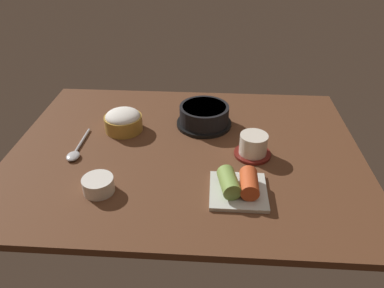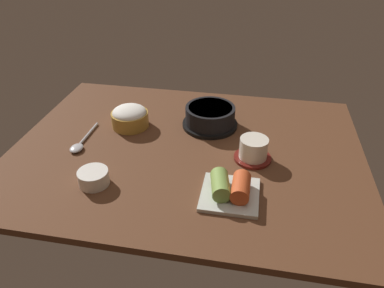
{
  "view_description": "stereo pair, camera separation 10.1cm",
  "coord_description": "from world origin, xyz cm",
  "px_view_note": "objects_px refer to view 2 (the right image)",
  "views": [
    {
      "loc": [
        7.52,
        -86.56,
        60.48
      ],
      "look_at": [
        2.0,
        -2.0,
        5.0
      ],
      "focal_mm": 34.01,
      "sensor_mm": 36.0,
      "label": 1
    },
    {
      "loc": [
        17.55,
        -85.3,
        60.48
      ],
      "look_at": [
        2.0,
        -2.0,
        5.0
      ],
      "focal_mm": 34.01,
      "sensor_mm": 36.0,
      "label": 2
    }
  ],
  "objects_px": {
    "kimchi_plate": "(230,189)",
    "spoon": "(80,144)",
    "stone_pot": "(210,116)",
    "side_bowl_near": "(93,177)",
    "rice_bowl": "(130,117)",
    "tea_cup_with_saucer": "(253,150)"
  },
  "relations": [
    {
      "from": "kimchi_plate",
      "to": "spoon",
      "type": "xyz_separation_m",
      "value": [
        -0.45,
        0.14,
        -0.02
      ]
    },
    {
      "from": "stone_pot",
      "to": "kimchi_plate",
      "type": "relative_size",
      "value": 1.26
    },
    {
      "from": "spoon",
      "to": "kimchi_plate",
      "type": "bearing_deg",
      "value": -17.14
    },
    {
      "from": "stone_pot",
      "to": "kimchi_plate",
      "type": "distance_m",
      "value": 0.34
    },
    {
      "from": "kimchi_plate",
      "to": "side_bowl_near",
      "type": "bearing_deg",
      "value": -177.35
    },
    {
      "from": "rice_bowl",
      "to": "kimchi_plate",
      "type": "xyz_separation_m",
      "value": [
        0.34,
        -0.28,
        -0.01
      ]
    },
    {
      "from": "tea_cup_with_saucer",
      "to": "side_bowl_near",
      "type": "xyz_separation_m",
      "value": [
        -0.39,
        -0.18,
        -0.01
      ]
    },
    {
      "from": "kimchi_plate",
      "to": "spoon",
      "type": "relative_size",
      "value": 0.81
    },
    {
      "from": "rice_bowl",
      "to": "side_bowl_near",
      "type": "distance_m",
      "value": 0.29
    },
    {
      "from": "rice_bowl",
      "to": "spoon",
      "type": "xyz_separation_m",
      "value": [
        -0.11,
        -0.14,
        -0.03
      ]
    },
    {
      "from": "rice_bowl",
      "to": "side_bowl_near",
      "type": "height_order",
      "value": "rice_bowl"
    },
    {
      "from": "kimchi_plate",
      "to": "side_bowl_near",
      "type": "height_order",
      "value": "kimchi_plate"
    },
    {
      "from": "tea_cup_with_saucer",
      "to": "rice_bowl",
      "type": "bearing_deg",
      "value": 163.96
    },
    {
      "from": "kimchi_plate",
      "to": "stone_pot",
      "type": "bearing_deg",
      "value": 106.41
    },
    {
      "from": "kimchi_plate",
      "to": "tea_cup_with_saucer",
      "type": "bearing_deg",
      "value": 74.3
    },
    {
      "from": "rice_bowl",
      "to": "tea_cup_with_saucer",
      "type": "xyz_separation_m",
      "value": [
        0.39,
        -0.11,
        -0.0
      ]
    },
    {
      "from": "kimchi_plate",
      "to": "spoon",
      "type": "distance_m",
      "value": 0.47
    },
    {
      "from": "tea_cup_with_saucer",
      "to": "kimchi_plate",
      "type": "bearing_deg",
      "value": -105.7
    },
    {
      "from": "stone_pot",
      "to": "side_bowl_near",
      "type": "height_order",
      "value": "stone_pot"
    },
    {
      "from": "side_bowl_near",
      "to": "stone_pot",
      "type": "bearing_deg",
      "value": 54.35
    },
    {
      "from": "rice_bowl",
      "to": "kimchi_plate",
      "type": "distance_m",
      "value": 0.44
    },
    {
      "from": "tea_cup_with_saucer",
      "to": "kimchi_plate",
      "type": "height_order",
      "value": "tea_cup_with_saucer"
    }
  ]
}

